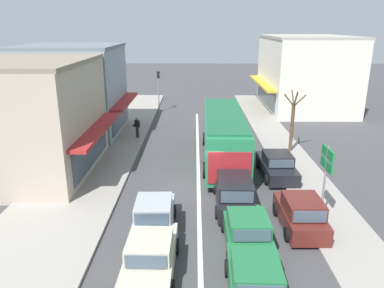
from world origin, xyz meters
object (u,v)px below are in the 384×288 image
object	(u,v)px
parked_sedan_kerb_second	(277,166)
street_tree_right	(292,124)
directional_road_sign	(326,166)
traffic_light_downstreet	(159,85)
pedestrian_with_handbag_near	(137,126)
parked_hatchback_kerb_front	(301,214)
hatchback_queue_far_back	(154,216)
sedan_behind_bus_mid	(248,233)
hatchback_queue_gap_filler	(255,281)
wagon_adjacent_lane_lead	(234,192)
sedan_adjacent_lane_trail	(150,257)
city_bus	(224,133)

from	to	relation	value
parked_sedan_kerb_second	street_tree_right	world-z (taller)	street_tree_right
directional_road_sign	street_tree_right	size ratio (longest dim) A/B	0.80
traffic_light_downstreet	pedestrian_with_handbag_near	world-z (taller)	traffic_light_downstreet
directional_road_sign	street_tree_right	bearing A→B (deg)	84.54
directional_road_sign	parked_hatchback_kerb_front	bearing A→B (deg)	-147.22
hatchback_queue_far_back	traffic_light_downstreet	world-z (taller)	traffic_light_downstreet
sedan_behind_bus_mid	traffic_light_downstreet	bearing A→B (deg)	103.24
sedan_behind_bus_mid	directional_road_sign	world-z (taller)	directional_road_sign
parked_sedan_kerb_second	pedestrian_with_handbag_near	xyz separation A→B (m)	(-9.45, 7.55, 0.40)
hatchback_queue_far_back	traffic_light_downstreet	distance (m)	23.73
street_tree_right	pedestrian_with_handbag_near	xyz separation A→B (m)	(-11.33, 3.14, -1.03)
hatchback_queue_gap_filler	hatchback_queue_far_back	xyz separation A→B (m)	(-3.73, 4.30, 0.00)
wagon_adjacent_lane_lead	sedan_adjacent_lane_trail	world-z (taller)	wagon_adjacent_lane_lead
hatchback_queue_gap_filler	directional_road_sign	world-z (taller)	directional_road_sign
city_bus	parked_sedan_kerb_second	xyz separation A→B (m)	(2.98, -2.72, -1.22)
city_bus	street_tree_right	size ratio (longest dim) A/B	2.44
city_bus	parked_sedan_kerb_second	distance (m)	4.21
sedan_behind_bus_mid	pedestrian_with_handbag_near	bearing A→B (deg)	113.81
city_bus	street_tree_right	xyz separation A→B (m)	(4.87, 1.69, 0.22)
parked_sedan_kerb_second	street_tree_right	bearing A→B (deg)	66.82
hatchback_queue_gap_filler	sedan_behind_bus_mid	world-z (taller)	hatchback_queue_gap_filler
city_bus	street_tree_right	distance (m)	5.15
wagon_adjacent_lane_lead	sedan_adjacent_lane_trail	xyz separation A→B (m)	(-3.55, -5.32, -0.08)
sedan_adjacent_lane_trail	parked_hatchback_kerb_front	size ratio (longest dim) A/B	1.14
sedan_behind_bus_mid	hatchback_queue_far_back	bearing A→B (deg)	161.46
street_tree_right	pedestrian_with_handbag_near	size ratio (longest dim) A/B	2.75
hatchback_queue_gap_filler	traffic_light_downstreet	xyz separation A→B (m)	(-5.68, 27.85, 2.15)
hatchback_queue_far_back	street_tree_right	world-z (taller)	street_tree_right
parked_hatchback_kerb_front	traffic_light_downstreet	xyz separation A→B (m)	(-8.40, 23.29, 2.15)
sedan_behind_bus_mid	street_tree_right	distance (m)	12.95
wagon_adjacent_lane_lead	traffic_light_downstreet	bearing A→B (deg)	104.97
hatchback_queue_gap_filler	sedan_adjacent_lane_trail	distance (m)	3.81
street_tree_right	wagon_adjacent_lane_lead	bearing A→B (deg)	-120.12
hatchback_queue_gap_filler	wagon_adjacent_lane_lead	xyz separation A→B (m)	(-0.01, 6.67, 0.04)
hatchback_queue_far_back	parked_hatchback_kerb_front	distance (m)	6.46
city_bus	sedan_adjacent_lane_trail	xyz separation A→B (m)	(-3.52, -11.96, -1.22)
hatchback_queue_gap_filler	hatchback_queue_far_back	size ratio (longest dim) A/B	1.00
street_tree_right	city_bus	bearing A→B (deg)	-160.88
city_bus	hatchback_queue_far_back	world-z (taller)	city_bus
city_bus	parked_hatchback_kerb_front	bearing A→B (deg)	-72.44
sedan_adjacent_lane_trail	parked_sedan_kerb_second	bearing A→B (deg)	54.90
city_bus	sedan_behind_bus_mid	distance (m)	10.39
city_bus	directional_road_sign	distance (m)	8.96
parked_hatchback_kerb_front	directional_road_sign	size ratio (longest dim) A/B	1.03
city_bus	traffic_light_downstreet	distance (m)	15.62
hatchback_queue_far_back	traffic_light_downstreet	bearing A→B (deg)	94.73
parked_hatchback_kerb_front	pedestrian_with_handbag_near	distance (m)	16.43
parked_sedan_kerb_second	pedestrian_with_handbag_near	world-z (taller)	pedestrian_with_handbag_near
sedan_adjacent_lane_trail	sedan_behind_bus_mid	size ratio (longest dim) A/B	1.00
city_bus	hatchback_queue_gap_filler	distance (m)	13.37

